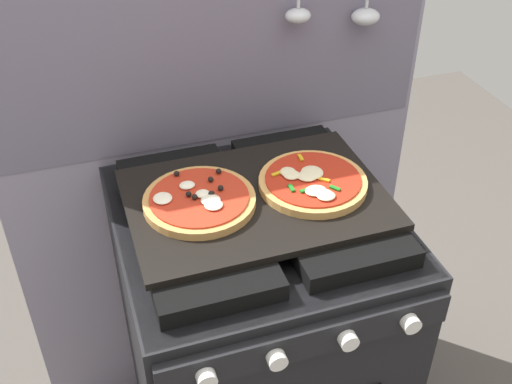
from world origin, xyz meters
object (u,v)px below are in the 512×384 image
object	(u,v)px
stove	(256,343)
baking_tray	(256,199)
pizza_left	(199,200)
pizza_right	(312,182)

from	to	relation	value
stove	baking_tray	world-z (taller)	baking_tray
baking_tray	pizza_left	size ratio (longest dim) A/B	2.32
baking_tray	pizza_left	world-z (taller)	pizza_left
baking_tray	pizza_left	bearing A→B (deg)	176.27
stove	pizza_left	world-z (taller)	pizza_left
baking_tray	pizza_right	distance (m)	0.13
baking_tray	stove	bearing A→B (deg)	-90.00
stove	baking_tray	distance (m)	0.46
pizza_right	baking_tray	bearing A→B (deg)	176.87
baking_tray	pizza_right	size ratio (longest dim) A/B	2.32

